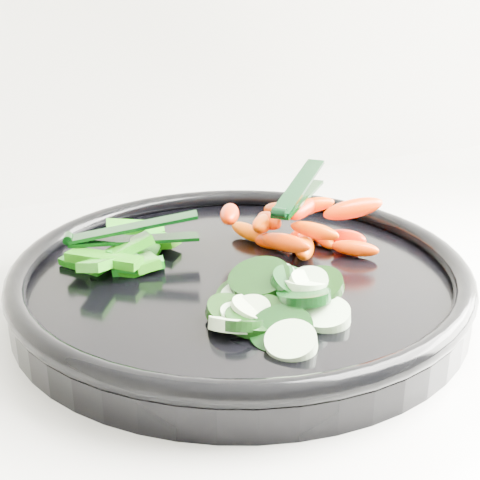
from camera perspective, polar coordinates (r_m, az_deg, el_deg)
name	(u,v)px	position (r m, az deg, el deg)	size (l,w,h in m)	color
veggie_tray	(240,279)	(0.55, 0.00, -3.32)	(0.49, 0.49, 0.04)	black
cucumber_pile	(274,305)	(0.49, 2.95, -5.57)	(0.12, 0.14, 0.04)	black
carrot_pile	(299,226)	(0.60, 5.02, 1.16)	(0.15, 0.13, 0.06)	#DB4800
pepper_pile	(127,255)	(0.58, -9.62, -1.25)	(0.11, 0.11, 0.04)	#28740B
tong_carrot	(298,193)	(0.60, 4.96, 4.01)	(0.09, 0.09, 0.02)	black
tong_pepper	(130,234)	(0.57, -9.40, 0.53)	(0.11, 0.05, 0.02)	black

